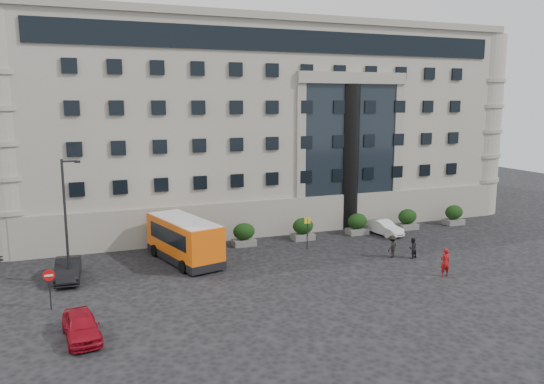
% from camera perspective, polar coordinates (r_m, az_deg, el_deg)
% --- Properties ---
extents(ground, '(120.00, 120.00, 0.00)m').
position_cam_1_polar(ground, '(35.57, -0.94, -9.09)').
color(ground, black).
rests_on(ground, ground).
extents(civic_building, '(44.00, 24.00, 18.00)m').
position_cam_1_polar(civic_building, '(56.48, -2.93, 7.20)').
color(civic_building, gray).
rests_on(civic_building, ground).
extents(entrance_column, '(1.80, 1.80, 13.00)m').
position_cam_1_polar(entrance_column, '(48.34, 8.26, 3.72)').
color(entrance_column, black).
rests_on(entrance_column, ground).
extents(hedge_a, '(1.80, 1.26, 1.84)m').
position_cam_1_polar(hedge_a, '(41.51, -9.90, -5.14)').
color(hedge_a, '#585856').
rests_on(hedge_a, ground).
extents(hedge_b, '(1.80, 1.26, 1.84)m').
position_cam_1_polar(hedge_b, '(42.76, -3.03, -4.57)').
color(hedge_b, '#585856').
rests_on(hedge_b, ground).
extents(hedge_c, '(1.80, 1.26, 1.84)m').
position_cam_1_polar(hedge_c, '(44.59, 3.35, -3.97)').
color(hedge_c, '#585856').
rests_on(hedge_c, ground).
extents(hedge_d, '(1.80, 1.26, 1.84)m').
position_cam_1_polar(hedge_d, '(46.92, 9.16, -3.39)').
color(hedge_d, '#585856').
rests_on(hedge_d, ground).
extents(hedge_e, '(1.80, 1.26, 1.84)m').
position_cam_1_polar(hedge_e, '(49.69, 14.36, -2.84)').
color(hedge_e, '#585856').
rests_on(hedge_e, ground).
extents(hedge_f, '(1.80, 1.26, 1.84)m').
position_cam_1_polar(hedge_f, '(52.83, 18.97, -2.33)').
color(hedge_f, '#585856').
rests_on(hedge_f, ground).
extents(street_lamp, '(1.16, 0.18, 8.00)m').
position_cam_1_polar(street_lamp, '(35.36, -21.24, -2.54)').
color(street_lamp, '#262628').
rests_on(street_lamp, ground).
extents(bus_stop_sign, '(0.50, 0.08, 2.52)m').
position_cam_1_polar(bus_stop_sign, '(41.56, 3.82, -3.86)').
color(bus_stop_sign, '#262628').
rests_on(bus_stop_sign, ground).
extents(no_entry_sign, '(0.64, 0.16, 2.32)m').
position_cam_1_polar(no_entry_sign, '(32.16, -22.84, -8.84)').
color(no_entry_sign, '#262628').
rests_on(no_entry_sign, ground).
extents(minibus, '(4.40, 7.94, 3.14)m').
position_cam_1_polar(minibus, '(38.88, -9.44, -4.92)').
color(minibus, '#E6590A').
rests_on(minibus, ground).
extents(red_truck, '(2.75, 5.02, 2.58)m').
position_cam_1_polar(red_truck, '(49.19, -21.88, -2.90)').
color(red_truck, maroon).
rests_on(red_truck, ground).
extents(parked_car_a, '(1.99, 4.07, 1.34)m').
position_cam_1_polar(parked_car_a, '(28.21, -19.83, -13.40)').
color(parked_car_a, maroon).
rests_on(parked_car_a, ground).
extents(parked_car_b, '(1.76, 4.39, 1.42)m').
position_cam_1_polar(parked_car_b, '(37.16, -21.09, -7.79)').
color(parked_car_b, black).
rests_on(parked_car_b, ground).
extents(parked_car_d, '(2.19, 4.74, 1.32)m').
position_cam_1_polar(parked_car_d, '(46.71, -24.09, -4.53)').
color(parked_car_d, black).
rests_on(parked_car_d, ground).
extents(white_taxi, '(2.09, 4.11, 1.29)m').
position_cam_1_polar(white_taxi, '(47.23, 11.88, -3.74)').
color(white_taxi, silver).
rests_on(white_taxi, ground).
extents(pedestrian_a, '(0.73, 0.52, 1.89)m').
position_cam_1_polar(pedestrian_a, '(37.23, 18.12, -7.20)').
color(pedestrian_a, maroon).
rests_on(pedestrian_a, ground).
extents(pedestrian_b, '(0.89, 0.78, 1.55)m').
position_cam_1_polar(pedestrian_b, '(40.75, 14.86, -5.83)').
color(pedestrian_b, black).
rests_on(pedestrian_b, ground).
extents(pedestrian_c, '(1.26, 1.09, 1.69)m').
position_cam_1_polar(pedestrian_c, '(40.55, 12.80, -5.72)').
color(pedestrian_c, black).
rests_on(pedestrian_c, ground).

